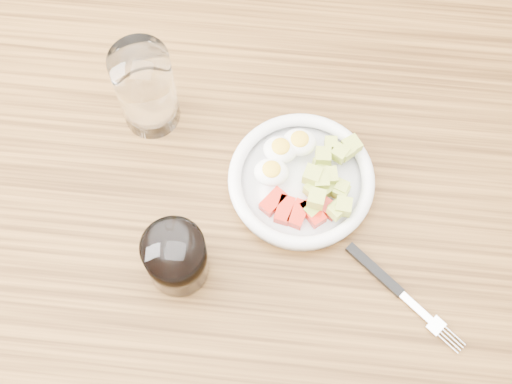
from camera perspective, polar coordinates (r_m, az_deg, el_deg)
ground at (r=1.71m, az=0.31°, el=-10.61°), size 4.00×4.00×0.00m
dining_table at (r=1.06m, az=0.48°, el=-3.23°), size 1.50×0.90×0.77m
bowl at (r=0.96m, az=3.68°, el=1.07°), size 0.20×0.20×0.05m
fork at (r=0.94m, az=10.64°, el=-7.21°), size 0.16×0.13×0.01m
water_glass at (r=0.97m, az=-8.81°, el=8.15°), size 0.08×0.08×0.14m
coffee_glass at (r=0.90m, az=-6.41°, el=-5.26°), size 0.08×0.08×0.09m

